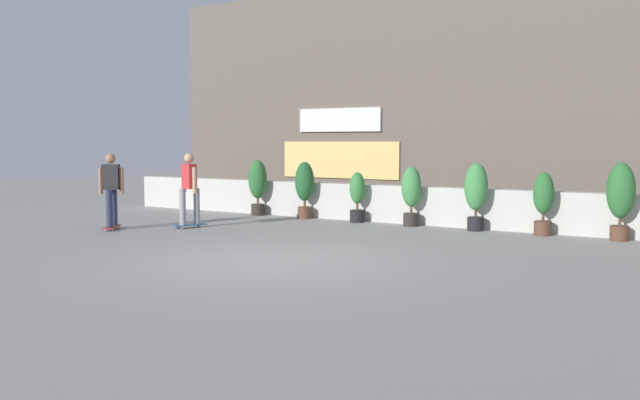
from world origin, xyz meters
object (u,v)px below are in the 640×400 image
object	(u,v)px
potted_plant_0	(258,183)
potted_plant_5	(543,200)
potted_plant_1	(305,186)
potted_plant_3	(411,192)
skater_far_left	(111,187)
skater_by_wall_left	(189,187)
potted_plant_2	(357,196)
potted_plant_4	(476,191)
potted_plant_6	(621,195)

from	to	relation	value
potted_plant_0	potted_plant_5	bearing A→B (deg)	0.00
potted_plant_0	potted_plant_1	xyz separation A→B (m)	(1.49, 0.00, -0.02)
potted_plant_3	skater_far_left	distance (m)	6.78
potted_plant_3	skater_far_left	xyz separation A→B (m)	(-5.36, -4.15, 0.15)
skater_far_left	potted_plant_0	bearing A→B (deg)	77.59
skater_by_wall_left	potted_plant_2	bearing A→B (deg)	48.27
potted_plant_1	skater_far_left	distance (m)	4.79
potted_plant_1	skater_far_left	size ratio (longest dim) A/B	0.85
potted_plant_4	skater_by_wall_left	size ratio (longest dim) A/B	0.88
skater_far_left	potted_plant_1	bearing A→B (deg)	59.89
potted_plant_3	skater_by_wall_left	size ratio (longest dim) A/B	0.82
potted_plant_5	skater_by_wall_left	bearing A→B (deg)	-157.16
potted_plant_0	potted_plant_4	distance (m)	6.00
potted_plant_1	skater_by_wall_left	distance (m)	3.21
potted_plant_0	potted_plant_4	world-z (taller)	potted_plant_4
potted_plant_0	potted_plant_3	xyz separation A→B (m)	(4.45, 0.00, -0.06)
potted_plant_4	skater_far_left	bearing A→B (deg)	-149.06
potted_plant_2	skater_by_wall_left	distance (m)	4.03
potted_plant_2	potted_plant_5	bearing A→B (deg)	0.00
potted_plant_0	potted_plant_5	distance (m)	7.47
skater_far_left	potted_plant_3	bearing A→B (deg)	37.70
potted_plant_5	potted_plant_6	size ratio (longest dim) A/B	0.85
potted_plant_0	potted_plant_5	world-z (taller)	potted_plant_0
skater_by_wall_left	potted_plant_4	bearing A→B (deg)	27.92
potted_plant_6	potted_plant_1	bearing A→B (deg)	-180.00
potted_plant_3	potted_plant_2	bearing A→B (deg)	180.00
potted_plant_2	potted_plant_6	size ratio (longest dim) A/B	0.78
potted_plant_0	potted_plant_1	world-z (taller)	potted_plant_0
potted_plant_0	potted_plant_2	bearing A→B (deg)	0.00
potted_plant_4	skater_far_left	xyz separation A→B (m)	(-6.92, -4.15, 0.07)
potted_plant_3	skater_far_left	size ratio (longest dim) A/B	0.82
potted_plant_6	potted_plant_3	bearing A→B (deg)	-180.00
potted_plant_0	potted_plant_1	bearing A→B (deg)	0.00
potted_plant_1	potted_plant_5	size ratio (longest dim) A/B	1.09
potted_plant_2	skater_by_wall_left	size ratio (longest dim) A/B	0.72
potted_plant_5	potted_plant_6	distance (m)	1.50
potted_plant_3	skater_far_left	bearing A→B (deg)	-142.30
potted_plant_3	potted_plant_1	bearing A→B (deg)	180.00
potted_plant_0	potted_plant_6	size ratio (longest dim) A/B	0.94
potted_plant_4	potted_plant_6	size ratio (longest dim) A/B	0.96
potted_plant_2	potted_plant_0	bearing A→B (deg)	-180.00
potted_plant_3	potted_plant_5	xyz separation A→B (m)	(3.01, 0.00, -0.05)
potted_plant_1	potted_plant_2	world-z (taller)	potted_plant_1
potted_plant_5	potted_plant_6	world-z (taller)	potted_plant_6
potted_plant_5	skater_by_wall_left	world-z (taller)	skater_by_wall_left
potted_plant_3	potted_plant_4	size ratio (longest dim) A/B	0.92
potted_plant_0	skater_by_wall_left	distance (m)	3.02
potted_plant_0	potted_plant_2	xyz separation A→B (m)	(3.02, 0.00, -0.20)
potted_plant_0	potted_plant_2	world-z (taller)	potted_plant_0
skater_by_wall_left	skater_far_left	size ratio (longest dim) A/B	1.00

